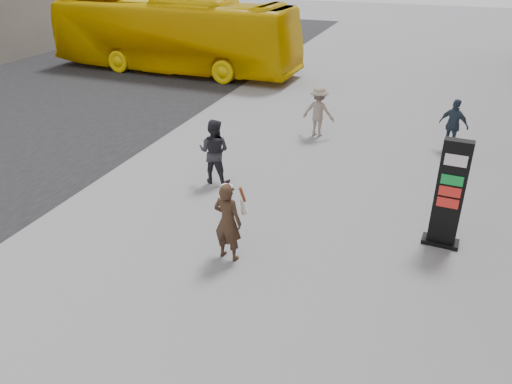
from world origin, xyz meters
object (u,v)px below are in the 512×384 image
(woman, at_px, (228,221))
(pedestrian_c, at_px, (454,125))
(pedestrian_b, at_px, (319,111))
(bus, at_px, (173,35))
(pedestrian_a, at_px, (214,151))
(info_pylon, at_px, (449,195))

(woman, bearing_deg, pedestrian_c, -109.30)
(pedestrian_b, relative_size, pedestrian_c, 1.03)
(bus, distance_m, pedestrian_b, 11.61)
(woman, xyz_separation_m, pedestrian_b, (-0.06, 8.02, -0.04))
(woman, relative_size, pedestrian_a, 0.96)
(bus, distance_m, pedestrian_a, 13.78)
(pedestrian_a, relative_size, pedestrian_c, 1.09)
(info_pylon, bearing_deg, woman, -149.08)
(woman, height_order, pedestrian_b, woman)
(pedestrian_b, bearing_deg, woman, 95.79)
(info_pylon, xyz_separation_m, pedestrian_c, (0.06, 6.08, -0.40))
(pedestrian_a, distance_m, pedestrian_c, 7.89)
(pedestrian_a, relative_size, pedestrian_b, 1.06)
(info_pylon, xyz_separation_m, bus, (-13.66, 12.69, 0.58))
(woman, height_order, pedestrian_a, pedestrian_a)
(woman, xyz_separation_m, pedestrian_a, (-1.86, 3.35, 0.01))
(bus, xyz_separation_m, pedestrian_b, (9.33, -6.83, -0.95))
(info_pylon, distance_m, woman, 4.80)
(pedestrian_a, distance_m, pedestrian_b, 5.00)
(pedestrian_c, bearing_deg, pedestrian_b, 29.83)
(pedestrian_a, height_order, pedestrian_c, pedestrian_a)
(info_pylon, height_order, pedestrian_b, info_pylon)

